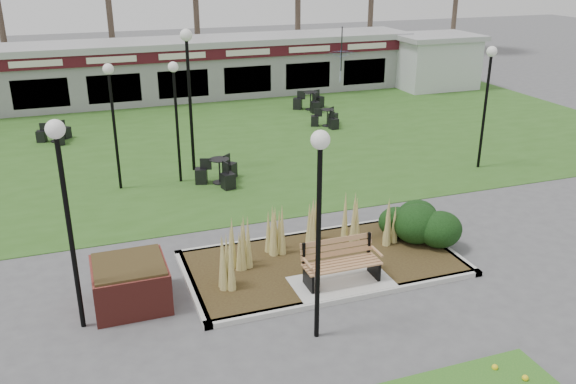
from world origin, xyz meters
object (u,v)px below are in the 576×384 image
object	(u,v)px
lamp_post_mid_right	(188,70)
lamp_post_near_left	(63,181)
bistro_set_d	(311,104)
patio_umbrella	(341,66)
bistro_set_b	(220,175)
service_hut	(434,60)
lamp_post_far_right	(488,81)
bistro_set_a	(55,136)
food_pavilion	(177,69)
lamp_post_near_right	(319,192)
lamp_post_far_left	(111,99)
bistro_set_c	(327,120)
park_bench	(340,261)
lamp_post_mid_left	(175,96)
brick_planter	(130,283)

from	to	relation	value
lamp_post_mid_right	lamp_post_near_left	bearing A→B (deg)	-114.93
bistro_set_d	patio_umbrella	world-z (taller)	patio_umbrella
bistro_set_b	service_hut	bearing A→B (deg)	36.36
lamp_post_far_right	bistro_set_a	xyz separation A→B (m)	(-13.58, 8.05, -2.71)
food_pavilion	lamp_post_near_right	bearing A→B (deg)	-93.25
bistro_set_a	bistro_set_b	xyz separation A→B (m)	(4.90, -6.59, 0.03)
bistro_set_b	patio_umbrella	distance (m)	13.98
lamp_post_far_left	bistro_set_a	size ratio (longest dim) A/B	2.94
bistro_set_a	bistro_set_d	world-z (taller)	bistro_set_d
bistro_set_b	bistro_set_c	bearing A→B (deg)	41.16
park_bench	lamp_post_mid_left	bearing A→B (deg)	105.42
patio_umbrella	park_bench	bearing A→B (deg)	-114.26
brick_planter	bistro_set_c	distance (m)	14.80
park_bench	bistro_set_a	size ratio (longest dim) A/B	1.29
lamp_post_near_left	lamp_post_mid_right	xyz separation A→B (m)	(3.90, 8.40, 0.35)
lamp_post_far_left	bistro_set_c	bearing A→B (deg)	27.17
lamp_post_near_right	lamp_post_far_left	xyz separation A→B (m)	(-2.78, 9.30, -0.15)
food_pavilion	patio_umbrella	xyz separation A→B (m)	(8.00, -1.96, -0.01)
lamp_post_mid_left	lamp_post_near_left	bearing A→B (deg)	-113.79
lamp_post_far_left	bistro_set_b	world-z (taller)	lamp_post_far_left
park_bench	bistro_set_c	distance (m)	13.21
lamp_post_near_right	bistro_set_c	distance (m)	15.41
bistro_set_d	bistro_set_c	bearing A→B (deg)	-97.79
food_pavilion	lamp_post_near_right	world-z (taller)	lamp_post_near_right
lamp_post_near_right	bistro_set_b	size ratio (longest dim) A/B	2.78
service_hut	lamp_post_near_right	bearing A→B (deg)	-127.21
patio_umbrella	lamp_post_far_right	bearing A→B (deg)	-91.39
park_bench	lamp_post_mid_left	size ratio (longest dim) A/B	0.45
food_pavilion	patio_umbrella	distance (m)	8.24
patio_umbrella	bistro_set_b	bearing A→B (deg)	-130.10
food_pavilion	bistro_set_d	bearing A→B (deg)	-40.52
lamp_post_far_right	patio_umbrella	size ratio (longest dim) A/B	1.76
lamp_post_far_right	patio_umbrella	world-z (taller)	lamp_post_far_right
brick_planter	patio_umbrella	distance (m)	21.07
lamp_post_near_right	bistro_set_a	distance (m)	16.23
lamp_post_far_left	bistro_set_c	size ratio (longest dim) A/B	2.90
brick_planter	lamp_post_near_left	size ratio (longest dim) A/B	0.36
lamp_post_mid_right	bistro_set_c	size ratio (longest dim) A/B	3.48
lamp_post_far_left	bistro_set_d	distance (m)	12.21
service_hut	lamp_post_far_left	bearing A→B (deg)	-150.06
lamp_post_far_left	bistro_set_a	distance (m)	6.80
bistro_set_c	bistro_set_b	bearing A→B (deg)	-138.84
lamp_post_far_right	park_bench	bearing A→B (deg)	-143.79
lamp_post_far_right	bistro_set_b	size ratio (longest dim) A/B	2.78
park_bench	bistro_set_a	xyz separation A→B (m)	(-5.88, 13.69, -0.33)
bistro_set_b	lamp_post_near_right	bearing A→B (deg)	-91.57
service_hut	food_pavilion	bearing A→B (deg)	171.73
bistro_set_a	bistro_set_b	size ratio (longest dim) A/B	0.90
lamp_post_mid_right	lamp_post_far_left	size ratio (longest dim) A/B	1.20
food_pavilion	bistro_set_b	bearing A→B (deg)	-94.41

